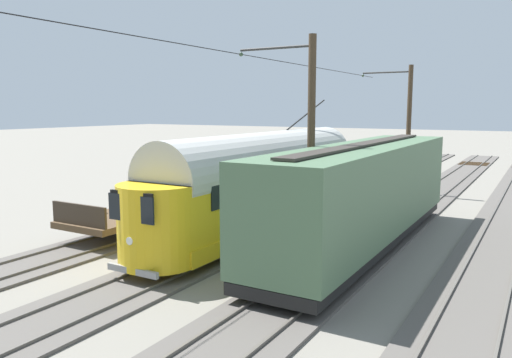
{
  "coord_description": "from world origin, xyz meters",
  "views": [
    {
      "loc": [
        -8.11,
        20.39,
        5.3
      ],
      "look_at": [
        3.07,
        1.16,
        2.16
      ],
      "focal_mm": 35.22,
      "sensor_mm": 36.0,
      "label": 1
    }
  ],
  "objects": [
    {
      "name": "boxcar_adjacent",
      "position": [
        -2.25,
        2.22,
        2.17
      ],
      "size": [
        2.96,
        15.0,
        3.85
      ],
      "color": "#4C6B4C",
      "rests_on": "ground"
    },
    {
      "name": "catenary_pole_mid_near",
      "position": [
        -0.63,
        3.7,
        4.13
      ],
      "size": [
        3.19,
        0.28,
        7.89
      ],
      "color": "#423323",
      "rests_on": "ground"
    },
    {
      "name": "vintage_streetcar",
      "position": [
        2.26,
        1.82,
        2.25
      ],
      "size": [
        2.65,
        16.24,
        5.58
      ],
      "color": "gold",
      "rests_on": "ground"
    },
    {
      "name": "overhead_wire_run",
      "position": [
        2.18,
        2.91,
        7.35
      ],
      "size": [
        2.99,
        33.19,
        0.18
      ],
      "color": "black",
      "rests_on": "ground"
    },
    {
      "name": "ground_plane",
      "position": [
        0.0,
        0.0,
        0.0
      ],
      "size": [
        220.0,
        220.0,
        0.0
      ],
      "primitive_type": "plane",
      "color": "gray"
    },
    {
      "name": "track_third_siding",
      "position": [
        2.26,
        -0.31,
        0.05
      ],
      "size": [
        2.8,
        80.0,
        0.18
      ],
      "color": "#56514C",
      "rests_on": "ground"
    },
    {
      "name": "flatcar_far_siding",
      "position": [
        6.77,
        1.27,
        0.86
      ],
      "size": [
        2.8,
        13.96,
        1.6
      ],
      "color": "brown",
      "rests_on": "ground"
    },
    {
      "name": "track_streetcar_siding",
      "position": [
        -6.77,
        -0.31,
        0.05
      ],
      "size": [
        2.8,
        80.0,
        0.18
      ],
      "color": "#56514C",
      "rests_on": "ground"
    },
    {
      "name": "catenary_pole_foreground",
      "position": [
        -0.63,
        -10.89,
        4.13
      ],
      "size": [
        3.19,
        0.28,
        7.89
      ],
      "color": "#423323",
      "rests_on": "ground"
    },
    {
      "name": "track_outer_siding",
      "position": [
        6.77,
        -0.31,
        0.05
      ],
      "size": [
        2.8,
        80.0,
        0.18
      ],
      "color": "#56514C",
      "rests_on": "ground"
    },
    {
      "name": "track_adjacent_siding",
      "position": [
        -2.26,
        -0.31,
        0.05
      ],
      "size": [
        2.8,
        80.0,
        0.18
      ],
      "color": "#56514C",
      "rests_on": "ground"
    }
  ]
}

